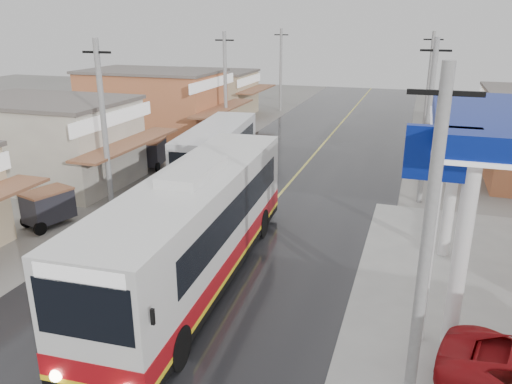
# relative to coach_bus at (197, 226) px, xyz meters

# --- Properties ---
(ground) EXTENTS (120.00, 120.00, 0.00)m
(ground) POSITION_rel_coach_bus_xyz_m (0.30, -4.26, -2.00)
(ground) COLOR slate
(ground) RESTS_ON ground
(road) EXTENTS (12.00, 90.00, 0.02)m
(road) POSITION_rel_coach_bus_xyz_m (0.30, 10.74, -1.99)
(road) COLOR black
(road) RESTS_ON ground
(centre_line) EXTENTS (0.15, 90.00, 0.01)m
(centre_line) POSITION_rel_coach_bus_xyz_m (0.30, 10.74, -1.98)
(centre_line) COLOR #D8CC4C
(centre_line) RESTS_ON road
(shopfronts_left) EXTENTS (11.00, 44.00, 5.20)m
(shopfronts_left) POSITION_rel_coach_bus_xyz_m (-12.70, 13.74, -2.00)
(shopfronts_left) COLOR tan
(shopfronts_left) RESTS_ON ground
(utility_poles_left) EXTENTS (1.60, 50.00, 8.00)m
(utility_poles_left) POSITION_rel_coach_bus_xyz_m (-6.70, 11.74, -2.00)
(utility_poles_left) COLOR gray
(utility_poles_left) RESTS_ON ground
(utility_poles_right) EXTENTS (1.60, 36.00, 8.00)m
(utility_poles_right) POSITION_rel_coach_bus_xyz_m (7.30, 10.74, -2.00)
(utility_poles_right) COLOR gray
(utility_poles_right) RESTS_ON ground
(coach_bus) EXTENTS (3.63, 13.42, 4.15)m
(coach_bus) POSITION_rel_coach_bus_xyz_m (0.00, 0.00, 0.00)
(coach_bus) COLOR silver
(coach_bus) RESTS_ON road
(second_bus) EXTENTS (3.53, 9.52, 3.09)m
(second_bus) POSITION_rel_coach_bus_xyz_m (-3.82, 11.08, -0.34)
(second_bus) COLOR silver
(second_bus) RESTS_ON road
(cyclist) EXTENTS (0.72, 1.85, 1.96)m
(cyclist) POSITION_rel_coach_bus_xyz_m (-3.04, 1.40, -1.36)
(cyclist) COLOR black
(cyclist) RESTS_ON ground
(tricycle_near) EXTENTS (1.93, 2.46, 1.66)m
(tricycle_near) POSITION_rel_coach_bus_xyz_m (-8.34, 2.36, -1.05)
(tricycle_near) COLOR #26262D
(tricycle_near) RESTS_ON ground
(tricycle_far) EXTENTS (2.02, 2.44, 1.81)m
(tricycle_far) POSITION_rel_coach_bus_xyz_m (-8.63, 11.98, -0.97)
(tricycle_far) COLOR #26262D
(tricycle_far) RESTS_ON ground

